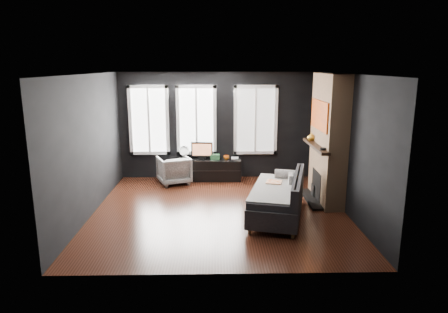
{
  "coord_description": "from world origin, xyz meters",
  "views": [
    {
      "loc": [
        -0.08,
        -7.59,
        2.86
      ],
      "look_at": [
        0.1,
        0.3,
        1.05
      ],
      "focal_mm": 32.0,
      "sensor_mm": 36.0,
      "label": 1
    }
  ],
  "objects_px": {
    "sofa": "(277,196)",
    "mantel_vase": "(311,137)",
    "armchair": "(174,169)",
    "book": "(231,154)",
    "media_console": "(210,169)",
    "monitor": "(202,150)",
    "mug": "(226,157)"
  },
  "relations": [
    {
      "from": "monitor",
      "to": "mantel_vase",
      "type": "distance_m",
      "value": 2.8
    },
    {
      "from": "mug",
      "to": "book",
      "type": "distance_m",
      "value": 0.18
    },
    {
      "from": "monitor",
      "to": "sofa",
      "type": "bearing_deg",
      "value": -55.58
    },
    {
      "from": "mug",
      "to": "mantel_vase",
      "type": "bearing_deg",
      "value": -31.77
    },
    {
      "from": "armchair",
      "to": "monitor",
      "type": "bearing_deg",
      "value": -176.68
    },
    {
      "from": "monitor",
      "to": "mug",
      "type": "relative_size",
      "value": 4.04
    },
    {
      "from": "media_console",
      "to": "armchair",
      "type": "bearing_deg",
      "value": -160.88
    },
    {
      "from": "media_console",
      "to": "monitor",
      "type": "height_order",
      "value": "monitor"
    },
    {
      "from": "monitor",
      "to": "book",
      "type": "distance_m",
      "value": 0.76
    },
    {
      "from": "media_console",
      "to": "monitor",
      "type": "relative_size",
      "value": 2.82
    },
    {
      "from": "media_console",
      "to": "book",
      "type": "relative_size",
      "value": 6.43
    },
    {
      "from": "sofa",
      "to": "mantel_vase",
      "type": "bearing_deg",
      "value": 70.88
    },
    {
      "from": "mug",
      "to": "monitor",
      "type": "bearing_deg",
      "value": 173.73
    },
    {
      "from": "armchair",
      "to": "mug",
      "type": "relative_size",
      "value": 5.45
    },
    {
      "from": "mug",
      "to": "armchair",
      "type": "bearing_deg",
      "value": -169.37
    },
    {
      "from": "armchair",
      "to": "media_console",
      "type": "relative_size",
      "value": 0.48
    },
    {
      "from": "sofa",
      "to": "media_console",
      "type": "xyz_separation_m",
      "value": [
        -1.31,
        2.61,
        -0.16
      ]
    },
    {
      "from": "armchair",
      "to": "book",
      "type": "height_order",
      "value": "book"
    },
    {
      "from": "mug",
      "to": "media_console",
      "type": "bearing_deg",
      "value": 173.7
    },
    {
      "from": "monitor",
      "to": "mantel_vase",
      "type": "relative_size",
      "value": 2.93
    },
    {
      "from": "sofa",
      "to": "mantel_vase",
      "type": "distance_m",
      "value": 1.92
    },
    {
      "from": "sofa",
      "to": "mug",
      "type": "bearing_deg",
      "value": 124.08
    },
    {
      "from": "monitor",
      "to": "mantel_vase",
      "type": "bearing_deg",
      "value": -21.7
    },
    {
      "from": "armchair",
      "to": "mantel_vase",
      "type": "bearing_deg",
      "value": 143.0
    },
    {
      "from": "sofa",
      "to": "monitor",
      "type": "relative_size",
      "value": 3.61
    },
    {
      "from": "book",
      "to": "mug",
      "type": "bearing_deg",
      "value": -136.91
    },
    {
      "from": "book",
      "to": "mantel_vase",
      "type": "xyz_separation_m",
      "value": [
        1.72,
        -1.27,
        0.66
      ]
    },
    {
      "from": "media_console",
      "to": "mantel_vase",
      "type": "bearing_deg",
      "value": -26.72
    },
    {
      "from": "armchair",
      "to": "book",
      "type": "xyz_separation_m",
      "value": [
        1.43,
        0.37,
        0.28
      ]
    },
    {
      "from": "mug",
      "to": "book",
      "type": "height_order",
      "value": "book"
    },
    {
      "from": "media_console",
      "to": "mug",
      "type": "xyz_separation_m",
      "value": [
        0.41,
        -0.05,
        0.34
      ]
    },
    {
      "from": "armchair",
      "to": "media_console",
      "type": "xyz_separation_m",
      "value": [
        0.89,
        0.29,
        -0.1
      ]
    }
  ]
}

